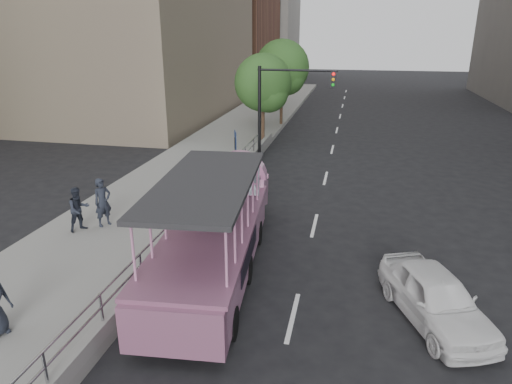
{
  "coord_description": "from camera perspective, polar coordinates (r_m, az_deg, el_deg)",
  "views": [
    {
      "loc": [
        2.18,
        -11.92,
        6.9
      ],
      "look_at": [
        -1.01,
        2.83,
        1.58
      ],
      "focal_mm": 32.0,
      "sensor_mm": 36.0,
      "label": 1
    }
  ],
  "objects": [
    {
      "name": "street_tree_far",
      "position": [
        34.35,
        3.42,
        15.05
      ],
      "size": [
        3.97,
        3.97,
        6.45
      ],
      "color": "#3D291B",
      "rests_on": "ground"
    },
    {
      "name": "pedestrian_near",
      "position": [
        17.07,
        -18.6,
        -1.22
      ],
      "size": [
        0.69,
        0.77,
        1.76
      ],
      "primitive_type": "imported",
      "rotation": [
        0.0,
        0.0,
        1.04
      ],
      "color": "#232733",
      "rests_on": "sidewalk"
    },
    {
      "name": "duck_boat",
      "position": [
        14.13,
        -4.77,
        -4.56
      ],
      "size": [
        3.14,
        9.73,
        3.18
      ],
      "color": "black",
      "rests_on": "ground"
    },
    {
      "name": "parking_sign",
      "position": [
        19.91,
        -2.56,
        4.54
      ],
      "size": [
        0.25,
        0.62,
        2.88
      ],
      "color": "black",
      "rests_on": "ground"
    },
    {
      "name": "sidewalk",
      "position": [
        24.26,
        -7.41,
        3.09
      ],
      "size": [
        5.5,
        80.0,
        0.3
      ],
      "primitive_type": "cube",
      "color": "gray",
      "rests_on": "ground"
    },
    {
      "name": "traffic_signal",
      "position": [
        24.95,
        3.18,
        11.55
      ],
      "size": [
        4.2,
        0.32,
        5.2
      ],
      "color": "black",
      "rests_on": "ground"
    },
    {
      "name": "ground",
      "position": [
        13.94,
        1.61,
        -10.27
      ],
      "size": [
        160.0,
        160.0,
        0.0
      ],
      "primitive_type": "plane",
      "color": "black"
    },
    {
      "name": "kerb_wall",
      "position": [
        16.22,
        -7.97,
        -4.12
      ],
      "size": [
        0.24,
        30.0,
        0.36
      ],
      "primitive_type": "cube",
      "color": "gray",
      "rests_on": "sidewalk"
    },
    {
      "name": "pedestrian_mid",
      "position": [
        16.97,
        -21.28,
        -2.01
      ],
      "size": [
        0.92,
        0.97,
        1.58
      ],
      "primitive_type": "imported",
      "rotation": [
        0.0,
        0.0,
        1.01
      ],
      "color": "#232733",
      "rests_on": "sidewalk"
    },
    {
      "name": "midrise_stone_b",
      "position": [
        78.12,
        -1.39,
        21.68
      ],
      "size": [
        16.0,
        14.0,
        20.0
      ],
      "primitive_type": "cube",
      "color": "gray",
      "rests_on": "ground"
    },
    {
      "name": "car",
      "position": [
        12.46,
        21.52,
        -12.13
      ],
      "size": [
        2.92,
        4.22,
        1.33
      ],
      "primitive_type": "imported",
      "rotation": [
        0.0,
        0.0,
        0.38
      ],
      "color": "white",
      "rests_on": "ground"
    },
    {
      "name": "guardrail",
      "position": [
        15.97,
        -8.08,
        -1.93
      ],
      "size": [
        0.07,
        22.0,
        0.71
      ],
      "color": "#AFB0B4",
      "rests_on": "kerb_wall"
    },
    {
      "name": "street_tree_near",
      "position": [
        28.54,
        1.06,
        13.21
      ],
      "size": [
        3.52,
        3.52,
        5.72
      ],
      "color": "#3D291B",
      "rests_on": "ground"
    }
  ]
}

